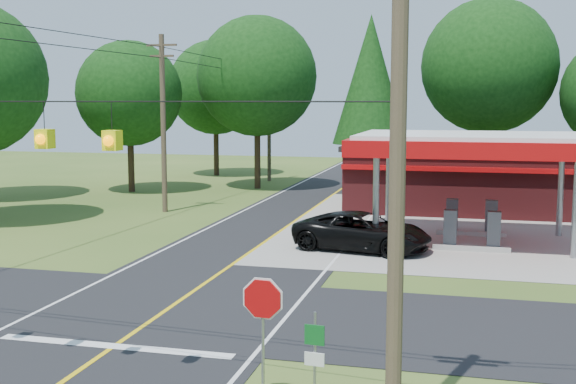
# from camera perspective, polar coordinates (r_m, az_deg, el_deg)

# --- Properties ---
(ground) EXTENTS (120.00, 120.00, 0.00)m
(ground) POSITION_cam_1_polar(r_m,az_deg,el_deg) (22.65, -9.34, -9.07)
(ground) COLOR #38561E
(ground) RESTS_ON ground
(main_highway) EXTENTS (8.00, 120.00, 0.02)m
(main_highway) POSITION_cam_1_polar(r_m,az_deg,el_deg) (22.65, -9.34, -9.04)
(main_highway) COLOR black
(main_highway) RESTS_ON ground
(cross_road) EXTENTS (70.00, 7.00, 0.02)m
(cross_road) POSITION_cam_1_polar(r_m,az_deg,el_deg) (22.65, -9.34, -9.03)
(cross_road) COLOR black
(cross_road) RESTS_ON ground
(lane_center_yellow) EXTENTS (0.15, 110.00, 0.00)m
(lane_center_yellow) POSITION_cam_1_polar(r_m,az_deg,el_deg) (22.64, -9.34, -9.01)
(lane_center_yellow) COLOR yellow
(lane_center_yellow) RESTS_ON main_highway
(gas_canopy) EXTENTS (10.60, 7.40, 4.88)m
(gas_canopy) POSITION_cam_1_polar(r_m,az_deg,el_deg) (33.00, 14.49, 3.43)
(gas_canopy) COLOR gray
(gas_canopy) RESTS_ON ground
(convenience_store) EXTENTS (16.40, 7.55, 3.80)m
(convenience_store) POSITION_cam_1_polar(r_m,az_deg,el_deg) (43.17, 15.62, 1.10)
(convenience_store) COLOR maroon
(convenience_store) RESTS_ON ground
(utility_pole_near_right) EXTENTS (1.80, 0.30, 11.50)m
(utility_pole_near_right) POSITION_cam_1_polar(r_m,az_deg,el_deg) (13.00, 8.71, 5.56)
(utility_pole_near_right) COLOR #473828
(utility_pole_near_right) RESTS_ON ground
(utility_pole_far_left) EXTENTS (1.80, 0.30, 10.00)m
(utility_pole_far_left) POSITION_cam_1_polar(r_m,az_deg,el_deg) (41.47, -9.84, 5.57)
(utility_pole_far_left) COLOR #473828
(utility_pole_far_left) RESTS_ON ground
(utility_pole_north) EXTENTS (0.30, 0.30, 9.50)m
(utility_pole_north) POSITION_cam_1_polar(r_m,az_deg,el_deg) (57.02, -1.51, 5.64)
(utility_pole_north) COLOR #473828
(utility_pole_north) RESTS_ON ground
(overhead_beacons) EXTENTS (17.04, 2.04, 1.03)m
(overhead_beacons) POSITION_cam_1_polar(r_m,az_deg,el_deg) (16.98, -21.00, 6.40)
(overhead_beacons) COLOR black
(overhead_beacons) RESTS_ON ground
(treeline_backdrop) EXTENTS (70.27, 51.59, 13.30)m
(treeline_backdrop) POSITION_cam_1_polar(r_m,az_deg,el_deg) (44.66, 3.85, 8.71)
(treeline_backdrop) COLOR #332316
(treeline_backdrop) RESTS_ON ground
(suv_car) EXTENTS (6.77, 6.77, 1.61)m
(suv_car) POSITION_cam_1_polar(r_m,az_deg,el_deg) (30.73, 5.89, -3.15)
(suv_car) COLOR black
(suv_car) RESTS_ON ground
(octagonal_stop_sign) EXTENTS (0.94, 0.13, 2.73)m
(octagonal_stop_sign) POSITION_cam_1_polar(r_m,az_deg,el_deg) (15.10, -2.02, -9.18)
(octagonal_stop_sign) COLOR gray
(octagonal_stop_sign) RESTS_ON ground
(route_sign_post) EXTENTS (0.42, 0.10, 2.05)m
(route_sign_post) POSITION_cam_1_polar(r_m,az_deg,el_deg) (15.10, 2.12, -12.52)
(route_sign_post) COLOR gray
(route_sign_post) RESTS_ON ground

